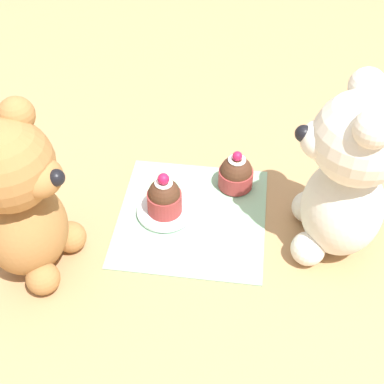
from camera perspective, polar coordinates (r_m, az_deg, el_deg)
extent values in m
plane|color=tan|center=(0.85, 0.00, -2.70)|extent=(4.00, 4.00, 0.00)
cube|color=#8EBC99|center=(0.85, 0.00, -2.56)|extent=(0.24, 0.23, 0.01)
ellipsoid|color=silver|center=(0.79, 15.68, -1.57)|extent=(0.13, 0.12, 0.15)
sphere|color=silver|center=(0.71, 17.59, 5.45)|extent=(0.13, 0.13, 0.13)
ellipsoid|color=silver|center=(0.71, 13.54, 5.45)|extent=(0.06, 0.05, 0.05)
sphere|color=black|center=(0.70, 11.81, 6.12)|extent=(0.02, 0.02, 0.02)
sphere|color=silver|center=(0.72, 18.18, 10.69)|extent=(0.05, 0.05, 0.05)
sphere|color=silver|center=(0.65, 18.79, 6.42)|extent=(0.05, 0.05, 0.05)
sphere|color=silver|center=(0.85, 12.25, -1.57)|extent=(0.05, 0.05, 0.05)
sphere|color=silver|center=(0.79, 12.27, -5.92)|extent=(0.05, 0.05, 0.05)
ellipsoid|color=#A3703D|center=(0.77, -17.17, -3.80)|extent=(0.14, 0.13, 0.14)
sphere|color=#A3703D|center=(0.70, -19.17, 2.71)|extent=(0.12, 0.12, 0.12)
ellipsoid|color=#A3703D|center=(0.68, -15.76, 1.45)|extent=(0.07, 0.06, 0.05)
sphere|color=black|center=(0.66, -14.29, 1.49)|extent=(0.02, 0.02, 0.02)
sphere|color=#A3703D|center=(0.69, -18.21, 7.84)|extent=(0.05, 0.05, 0.05)
sphere|color=#A3703D|center=(0.77, -15.60, -8.85)|extent=(0.05, 0.05, 0.05)
sphere|color=#A3703D|center=(0.81, -12.83, -4.69)|extent=(0.05, 0.05, 0.05)
cylinder|color=#993333|center=(0.89, 4.68, 1.50)|extent=(0.06, 0.06, 0.03)
sphere|color=#472819|center=(0.88, 4.73, 2.23)|extent=(0.05, 0.05, 0.05)
cylinder|color=white|center=(0.86, 4.82, 3.43)|extent=(0.03, 0.03, 0.00)
sphere|color=#B71947|center=(0.86, 4.86, 3.83)|extent=(0.02, 0.02, 0.02)
cylinder|color=silver|center=(0.85, -2.87, -1.90)|extent=(0.09, 0.09, 0.01)
cylinder|color=#993333|center=(0.84, -2.91, -0.95)|extent=(0.05, 0.05, 0.04)
sphere|color=#472819|center=(0.82, -2.96, -0.08)|extent=(0.05, 0.05, 0.05)
cylinder|color=white|center=(0.81, -3.02, 1.08)|extent=(0.03, 0.03, 0.00)
sphere|color=#B71947|center=(0.80, -3.04, 1.52)|extent=(0.02, 0.02, 0.02)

